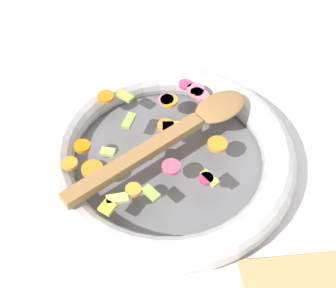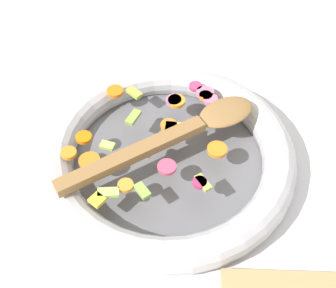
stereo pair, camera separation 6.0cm
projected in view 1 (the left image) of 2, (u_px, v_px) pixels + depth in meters
ground_plane at (168, 165)px, 0.72m from camera, size 4.00×4.00×0.00m
skillet at (168, 156)px, 0.71m from camera, size 0.38×0.38×0.05m
chopped_vegetables at (163, 130)px, 0.70m from camera, size 0.25×0.28×0.01m
wooden_spoon at (180, 131)px, 0.68m from camera, size 0.21×0.29×0.01m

